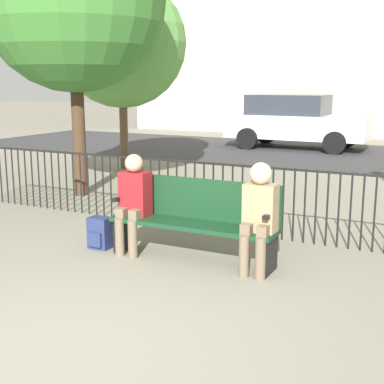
{
  "coord_description": "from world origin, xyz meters",
  "views": [
    {
      "loc": [
        2.61,
        -2.88,
        2.01
      ],
      "look_at": [
        0.0,
        2.34,
        0.8
      ],
      "focal_mm": 50.0,
      "sensor_mm": 36.0,
      "label": 1
    }
  ],
  "objects_px": {
    "seated_person_1": "(259,211)",
    "parked_car_0": "(295,121)",
    "park_bench": "(195,216)",
    "seated_person_0": "(133,198)",
    "backpack": "(100,233)",
    "tree_2": "(122,43)"
  },
  "relations": [
    {
      "from": "seated_person_1",
      "to": "parked_car_0",
      "type": "height_order",
      "value": "parked_car_0"
    },
    {
      "from": "park_bench",
      "to": "seated_person_0",
      "type": "height_order",
      "value": "seated_person_0"
    },
    {
      "from": "backpack",
      "to": "tree_2",
      "type": "xyz_separation_m",
      "value": [
        -3.16,
        5.3,
        2.67
      ]
    },
    {
      "from": "backpack",
      "to": "parked_car_0",
      "type": "height_order",
      "value": "parked_car_0"
    },
    {
      "from": "tree_2",
      "to": "parked_car_0",
      "type": "distance_m",
      "value": 6.44
    },
    {
      "from": "park_bench",
      "to": "parked_car_0",
      "type": "bearing_deg",
      "value": 100.01
    },
    {
      "from": "seated_person_1",
      "to": "tree_2",
      "type": "height_order",
      "value": "tree_2"
    },
    {
      "from": "seated_person_0",
      "to": "tree_2",
      "type": "relative_size",
      "value": 0.27
    },
    {
      "from": "seated_person_1",
      "to": "backpack",
      "type": "distance_m",
      "value": 2.08
    },
    {
      "from": "backpack",
      "to": "parked_car_0",
      "type": "relative_size",
      "value": 0.09
    },
    {
      "from": "seated_person_0",
      "to": "tree_2",
      "type": "height_order",
      "value": "tree_2"
    },
    {
      "from": "tree_2",
      "to": "seated_person_0",
      "type": "bearing_deg",
      "value": -55.33
    },
    {
      "from": "backpack",
      "to": "tree_2",
      "type": "distance_m",
      "value": 6.72
    },
    {
      "from": "parked_car_0",
      "to": "park_bench",
      "type": "bearing_deg",
      "value": -79.99
    },
    {
      "from": "seated_person_1",
      "to": "seated_person_0",
      "type": "bearing_deg",
      "value": -179.98
    },
    {
      "from": "park_bench",
      "to": "tree_2",
      "type": "xyz_separation_m",
      "value": [
        -4.38,
        5.12,
        2.36
      ]
    },
    {
      "from": "park_bench",
      "to": "backpack",
      "type": "distance_m",
      "value": 1.27
    },
    {
      "from": "seated_person_0",
      "to": "backpack",
      "type": "xyz_separation_m",
      "value": [
        -0.47,
        -0.05,
        -0.48
      ]
    },
    {
      "from": "parked_car_0",
      "to": "seated_person_0",
      "type": "bearing_deg",
      "value": -83.98
    },
    {
      "from": "parked_car_0",
      "to": "tree_2",
      "type": "bearing_deg",
      "value": -114.03
    },
    {
      "from": "tree_2",
      "to": "backpack",
      "type": "bearing_deg",
      "value": -59.15
    },
    {
      "from": "park_bench",
      "to": "seated_person_1",
      "type": "relative_size",
      "value": 1.65
    }
  ]
}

